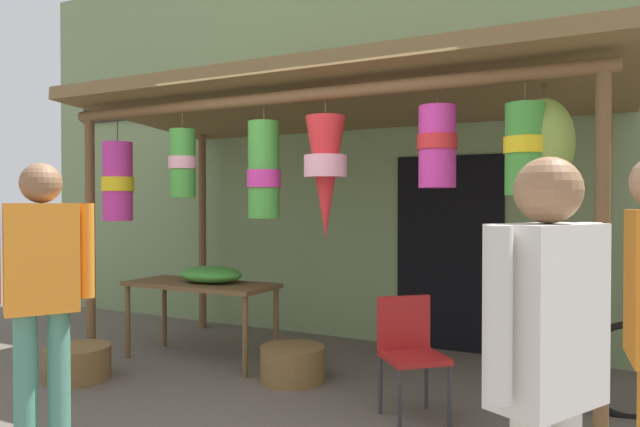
{
  "coord_description": "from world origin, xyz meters",
  "views": [
    {
      "loc": [
        2.14,
        -3.75,
        1.51
      ],
      "look_at": [
        -0.25,
        0.91,
        1.42
      ],
      "focal_mm": 32.37,
      "sensor_mm": 36.0,
      "label": 1
    }
  ],
  "objects": [
    {
      "name": "folding_chair",
      "position": [
        0.85,
        0.15,
        0.5
      ],
      "size": [
        0.56,
        0.56,
        0.84
      ],
      "color": "#AD1E1E",
      "rests_on": "ground_plane"
    },
    {
      "name": "wicker_basket_by_table",
      "position": [
        -0.29,
        0.48,
        0.15
      ],
      "size": [
        0.55,
        0.55,
        0.29
      ],
      "primitive_type": "cylinder",
      "color": "brown",
      "rests_on": "ground_plane"
    },
    {
      "name": "display_table",
      "position": [
        -1.4,
        0.64,
        0.67
      ],
      "size": [
        1.48,
        0.61,
        0.75
      ],
      "color": "brown",
      "rests_on": "ground_plane"
    },
    {
      "name": "vendor_in_orange",
      "position": [
        1.94,
        -1.68,
        0.98
      ],
      "size": [
        0.38,
        0.53,
        1.67
      ],
      "color": "silver",
      "rests_on": "ground_plane"
    },
    {
      "name": "market_stall_canopy",
      "position": [
        -0.06,
        0.8,
        2.26
      ],
      "size": [
        4.9,
        2.19,
        2.6
      ],
      "color": "brown",
      "rests_on": "ground_plane"
    },
    {
      "name": "shop_facade",
      "position": [
        0.0,
        2.25,
        2.24
      ],
      "size": [
        10.37,
        0.29,
        4.48
      ],
      "color": "#7A9360",
      "rests_on": "ground_plane"
    },
    {
      "name": "customer_foreground",
      "position": [
        -0.89,
        -1.47,
        1.04
      ],
      "size": [
        0.4,
        0.52,
        1.75
      ],
      "color": "#4C8E7A",
      "rests_on": "ground_plane"
    },
    {
      "name": "flower_heap_on_table",
      "position": [
        -1.3,
        0.67,
        0.83
      ],
      "size": [
        0.66,
        0.46,
        0.16
      ],
      "color": "green",
      "rests_on": "display_table"
    },
    {
      "name": "ground_plane",
      "position": [
        0.0,
        0.0,
        0.0
      ],
      "size": [
        30.0,
        30.0,
        0.0
      ],
      "primitive_type": "plane",
      "color": "#60564C"
    },
    {
      "name": "wicker_basket_spare",
      "position": [
        -1.95,
        -0.32,
        0.14
      ],
      "size": [
        0.55,
        0.55,
        0.28
      ],
      "primitive_type": "cylinder",
      "color": "brown",
      "rests_on": "ground_plane"
    }
  ]
}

